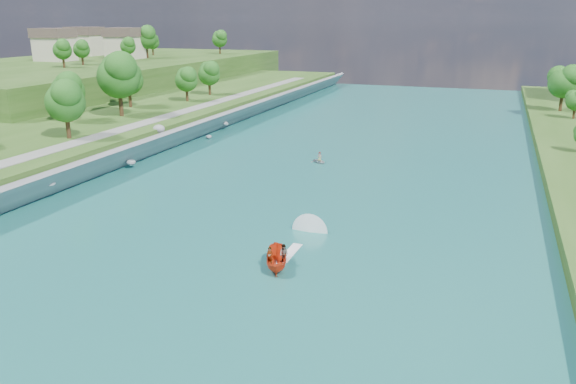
% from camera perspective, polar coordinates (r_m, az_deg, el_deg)
% --- Properties ---
extents(ground, '(260.00, 260.00, 0.00)m').
position_cam_1_polar(ground, '(44.62, -10.14, -9.46)').
color(ground, '#2D5119').
rests_on(ground, ground).
extents(river_water, '(55.00, 240.00, 0.10)m').
position_cam_1_polar(river_water, '(61.27, -0.78, -1.62)').
color(river_water, '#17595A').
rests_on(river_water, ground).
extents(ridge_west, '(60.00, 120.00, 9.00)m').
position_cam_1_polar(ridge_west, '(166.08, -18.72, 11.04)').
color(ridge_west, '#2D5119').
rests_on(ridge_west, ground).
extents(riprap_bank, '(4.56, 236.00, 4.35)m').
position_cam_1_polar(riprap_bank, '(73.34, -20.17, 1.92)').
color(riprap_bank, slate).
rests_on(riprap_bank, ground).
extents(riverside_path, '(3.00, 200.00, 0.10)m').
position_cam_1_polar(riverside_path, '(77.70, -23.83, 3.65)').
color(riverside_path, gray).
rests_on(riverside_path, berm_west).
extents(ridge_houses, '(29.50, 29.50, 8.40)m').
position_cam_1_polar(ridge_houses, '(173.26, -19.60, 14.11)').
color(ridge_houses, beige).
rests_on(ridge_houses, ridge_west).
extents(trees_ridge, '(21.01, 63.89, 10.53)m').
position_cam_1_polar(trees_ridge, '(166.23, -14.20, 14.48)').
color(trees_ridge, '#174F15').
rests_on(trees_ridge, ridge_west).
extents(motorboat, '(3.60, 19.15, 1.99)m').
position_cam_1_polar(motorboat, '(47.56, -0.62, -6.32)').
color(motorboat, red).
rests_on(motorboat, river_water).
extents(raft, '(3.16, 3.10, 1.59)m').
position_cam_1_polar(raft, '(80.26, 3.22, 3.22)').
color(raft, '#9A9DA2').
rests_on(raft, river_water).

